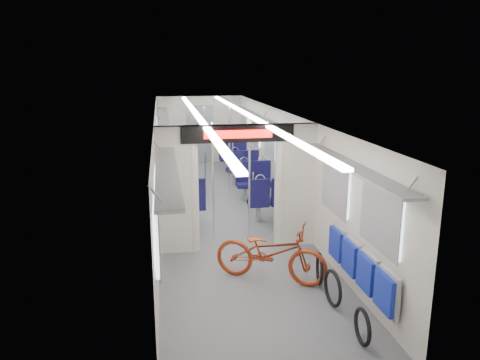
{
  "coord_description": "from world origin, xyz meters",
  "views": [
    {
      "loc": [
        -1.32,
        -10.11,
        3.32
      ],
      "look_at": [
        0.15,
        -1.44,
        1.15
      ],
      "focal_mm": 35.0,
      "sensor_mm": 36.0,
      "label": 1
    }
  ],
  "objects_px": {
    "seat_bay_near_right": "(261,187)",
    "stanchion_far_right": "(229,152)",
    "seat_bay_near_left": "(181,188)",
    "stanchion_far_left": "(205,152)",
    "bicycle": "(271,252)",
    "bike_hoop_c": "(319,270)",
    "seat_bay_far_left": "(176,164)",
    "seat_bay_far_right": "(238,159)",
    "bike_hoop_a": "(362,329)",
    "stanchion_near_left": "(213,182)",
    "bike_hoop_b": "(333,290)",
    "stanchion_near_right": "(249,182)",
    "flip_bench": "(359,265)"
  },
  "relations": [
    {
      "from": "stanchion_near_right",
      "to": "seat_bay_far_left",
      "type": "bearing_deg",
      "value": 104.26
    },
    {
      "from": "bicycle",
      "to": "stanchion_far_left",
      "type": "bearing_deg",
      "value": 34.48
    },
    {
      "from": "flip_bench",
      "to": "seat_bay_near_left",
      "type": "relative_size",
      "value": 0.96
    },
    {
      "from": "stanchion_far_left",
      "to": "seat_bay_far_right",
      "type": "bearing_deg",
      "value": 59.39
    },
    {
      "from": "bike_hoop_c",
      "to": "stanchion_far_left",
      "type": "height_order",
      "value": "stanchion_far_left"
    },
    {
      "from": "flip_bench",
      "to": "stanchion_far_right",
      "type": "distance_m",
      "value": 6.07
    },
    {
      "from": "stanchion_far_left",
      "to": "seat_bay_far_left",
      "type": "bearing_deg",
      "value": 113.69
    },
    {
      "from": "bike_hoop_c",
      "to": "stanchion_near_right",
      "type": "distance_m",
      "value": 2.43
    },
    {
      "from": "flip_bench",
      "to": "stanchion_far_right",
      "type": "xyz_separation_m",
      "value": [
        -0.98,
        5.97,
        0.57
      ]
    },
    {
      "from": "bike_hoop_c",
      "to": "seat_bay_far_right",
      "type": "height_order",
      "value": "seat_bay_far_right"
    },
    {
      "from": "stanchion_far_left",
      "to": "seat_bay_near_left",
      "type": "bearing_deg",
      "value": -117.94
    },
    {
      "from": "bike_hoop_b",
      "to": "seat_bay_far_right",
      "type": "xyz_separation_m",
      "value": [
        -0.04,
        8.06,
        0.29
      ]
    },
    {
      "from": "stanchion_far_right",
      "to": "seat_bay_near_left",
      "type": "bearing_deg",
      "value": -137.12
    },
    {
      "from": "seat_bay_near_left",
      "to": "stanchion_near_right",
      "type": "relative_size",
      "value": 0.97
    },
    {
      "from": "stanchion_near_left",
      "to": "stanchion_far_left",
      "type": "height_order",
      "value": "same"
    },
    {
      "from": "bike_hoop_c",
      "to": "stanchion_far_left",
      "type": "xyz_separation_m",
      "value": [
        -1.24,
        5.4,
        0.92
      ]
    },
    {
      "from": "bike_hoop_c",
      "to": "bicycle",
      "type": "bearing_deg",
      "value": 160.64
    },
    {
      "from": "bicycle",
      "to": "bike_hoop_c",
      "type": "relative_size",
      "value": 3.52
    },
    {
      "from": "seat_bay_near_right",
      "to": "stanchion_near_right",
      "type": "height_order",
      "value": "stanchion_near_right"
    },
    {
      "from": "bike_hoop_a",
      "to": "seat_bay_far_left",
      "type": "xyz_separation_m",
      "value": [
        -1.93,
        8.64,
        0.34
      ]
    },
    {
      "from": "seat_bay_far_right",
      "to": "stanchion_far_left",
      "type": "xyz_separation_m",
      "value": [
        -1.17,
        -1.98,
        0.61
      ]
    },
    {
      "from": "flip_bench",
      "to": "stanchion_near_left",
      "type": "distance_m",
      "value": 3.39
    },
    {
      "from": "bike_hoop_a",
      "to": "seat_bay_far_right",
      "type": "xyz_separation_m",
      "value": [
        -0.06,
        9.02,
        0.33
      ]
    },
    {
      "from": "seat_bay_near_left",
      "to": "bike_hoop_b",
      "type": "bearing_deg",
      "value": -68.18
    },
    {
      "from": "bike_hoop_a",
      "to": "seat_bay_far_right",
      "type": "distance_m",
      "value": 9.02
    },
    {
      "from": "seat_bay_near_left",
      "to": "stanchion_near_right",
      "type": "xyz_separation_m",
      "value": [
        1.24,
        -1.95,
        0.58
      ]
    },
    {
      "from": "bicycle",
      "to": "bike_hoop_a",
      "type": "height_order",
      "value": "bicycle"
    },
    {
      "from": "seat_bay_near_right",
      "to": "stanchion_far_right",
      "type": "bearing_deg",
      "value": 112.65
    },
    {
      "from": "bicycle",
      "to": "stanchion_near_right",
      "type": "bearing_deg",
      "value": 28.27
    },
    {
      "from": "seat_bay_near_left",
      "to": "stanchion_far_left",
      "type": "height_order",
      "value": "stanchion_far_left"
    },
    {
      "from": "seat_bay_far_right",
      "to": "stanchion_far_left",
      "type": "relative_size",
      "value": 0.88
    },
    {
      "from": "flip_bench",
      "to": "seat_bay_far_left",
      "type": "distance_m",
      "value": 8.0
    },
    {
      "from": "bike_hoop_b",
      "to": "seat_bay_near_left",
      "type": "xyz_separation_m",
      "value": [
        -1.91,
        4.76,
        0.32
      ]
    },
    {
      "from": "bike_hoop_b",
      "to": "seat_bay_near_right",
      "type": "distance_m",
      "value": 4.65
    },
    {
      "from": "bike_hoop_a",
      "to": "stanchion_near_left",
      "type": "xyz_separation_m",
      "value": [
        -1.38,
        3.82,
        0.94
      ]
    },
    {
      "from": "bike_hoop_b",
      "to": "seat_bay_far_left",
      "type": "xyz_separation_m",
      "value": [
        -1.91,
        7.68,
        0.3
      ]
    },
    {
      "from": "bike_hoop_b",
      "to": "seat_bay_far_right",
      "type": "distance_m",
      "value": 8.06
    },
    {
      "from": "bike_hoop_b",
      "to": "stanchion_near_right",
      "type": "bearing_deg",
      "value": 103.37
    },
    {
      "from": "stanchion_near_right",
      "to": "stanchion_far_left",
      "type": "bearing_deg",
      "value": 99.32
    },
    {
      "from": "seat_bay_near_right",
      "to": "stanchion_near_left",
      "type": "height_order",
      "value": "stanchion_near_left"
    },
    {
      "from": "bike_hoop_b",
      "to": "stanchion_far_left",
      "type": "distance_m",
      "value": 6.27
    },
    {
      "from": "seat_bay_far_left",
      "to": "seat_bay_far_right",
      "type": "height_order",
      "value": "seat_bay_far_left"
    },
    {
      "from": "seat_bay_near_right",
      "to": "flip_bench",
      "type": "bearing_deg",
      "value": -84.83
    },
    {
      "from": "seat_bay_near_right",
      "to": "bike_hoop_b",
      "type": "bearing_deg",
      "value": -89.55
    },
    {
      "from": "flip_bench",
      "to": "seat_bay_far_right",
      "type": "distance_m",
      "value": 8.05
    },
    {
      "from": "bike_hoop_a",
      "to": "seat_bay_near_left",
      "type": "distance_m",
      "value": 6.05
    },
    {
      "from": "stanchion_near_left",
      "to": "stanchion_far_left",
      "type": "distance_m",
      "value": 3.22
    },
    {
      "from": "stanchion_near_right",
      "to": "stanchion_far_right",
      "type": "distance_m",
      "value": 3.17
    },
    {
      "from": "stanchion_far_right",
      "to": "seat_bay_near_right",
      "type": "bearing_deg",
      "value": -67.35
    },
    {
      "from": "seat_bay_near_left",
      "to": "stanchion_far_left",
      "type": "relative_size",
      "value": 0.97
    }
  ]
}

